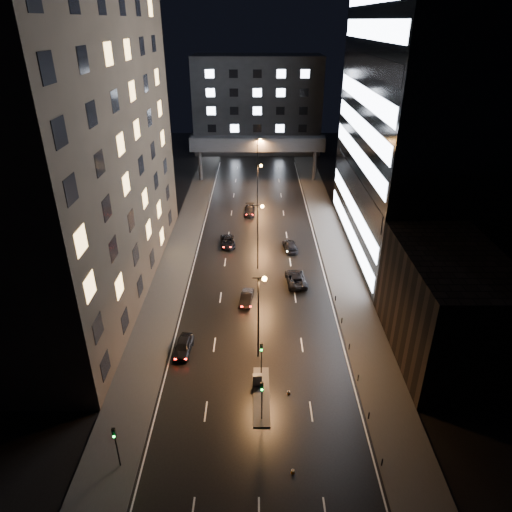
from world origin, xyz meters
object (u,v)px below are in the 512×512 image
at_px(car_away_a, 183,346).
at_px(car_toward_a, 296,278).
at_px(car_away_c, 228,242).
at_px(car_away_b, 246,298).
at_px(car_toward_b, 290,246).
at_px(car_away_d, 250,211).
at_px(utility_cabinet, 257,380).

xyz_separation_m(car_away_a, car_toward_a, (13.68, 14.97, 0.02)).
bearing_deg(car_away_c, car_away_b, -84.97).
height_order(car_away_c, car_toward_b, car_toward_b).
xyz_separation_m(car_away_c, car_away_d, (3.41, 13.66, 0.04)).
distance_m(car_away_d, car_toward_a, 26.70).
relative_size(car_away_c, car_toward_a, 0.87).
height_order(car_away_a, car_away_b, car_away_a).
bearing_deg(car_toward_b, car_away_a, 55.15).
distance_m(car_away_b, car_away_c, 17.37).
xyz_separation_m(car_away_b, car_away_c, (-3.41, 17.04, -0.00)).
relative_size(car_away_c, car_away_d, 0.99).
distance_m(car_away_c, car_toward_a, 15.89).
bearing_deg(car_away_a, car_away_b, 60.27).
bearing_deg(car_away_a, car_toward_b, 66.54).
relative_size(car_away_a, car_away_c, 0.91).
xyz_separation_m(car_away_a, utility_cabinet, (8.25, -5.38, 0.06)).
bearing_deg(utility_cabinet, car_away_b, 90.53).
distance_m(car_away_d, car_toward_b, 16.59).
height_order(car_toward_a, car_toward_b, car_toward_a).
relative_size(car_toward_b, utility_cabinet, 3.57).
xyz_separation_m(car_away_b, utility_cabinet, (1.40, -15.46, 0.14)).
bearing_deg(utility_cabinet, car_toward_b, 75.64).
bearing_deg(car_away_c, car_away_d, 69.71).
bearing_deg(car_away_b, car_away_d, 97.76).
distance_m(car_away_a, car_away_d, 41.35).
relative_size(car_toward_a, utility_cabinet, 4.18).
relative_size(car_away_b, car_away_c, 0.84).
distance_m(car_away_d, utility_cabinet, 46.18).
height_order(car_away_b, car_away_d, car_away_d).
bearing_deg(car_away_a, car_away_d, 84.91).
distance_m(car_away_b, car_toward_b, 16.91).
distance_m(car_away_a, car_away_b, 12.19).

